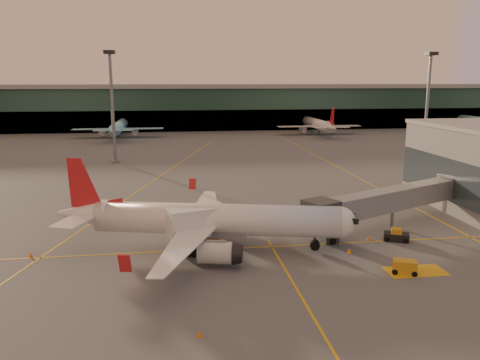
{
  "coord_description": "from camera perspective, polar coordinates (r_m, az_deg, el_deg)",
  "views": [
    {
      "loc": [
        -5.67,
        -45.54,
        18.89
      ],
      "look_at": [
        3.2,
        19.16,
        5.0
      ],
      "focal_mm": 35.0,
      "sensor_mm": 36.0,
      "label": 1
    }
  ],
  "objects": [
    {
      "name": "cone_wing_left",
      "position": [
        71.04,
        -6.68,
        -3.27
      ],
      "size": [
        0.45,
        0.45,
        0.57
      ],
      "color": "orange",
      "rests_on": "ground"
    },
    {
      "name": "distant_aircraft_row",
      "position": [
        165.45,
        -2.04,
        5.44
      ],
      "size": [
        350.0,
        34.0,
        13.0
      ],
      "color": "#8AD5E7",
      "rests_on": "ground"
    },
    {
      "name": "mast_west_near",
      "position": [
        112.53,
        -15.33,
        9.54
      ],
      "size": [
        2.4,
        2.4,
        25.6
      ],
      "color": "slate",
      "rests_on": "ground"
    },
    {
      "name": "jet_bridge",
      "position": [
        65.22,
        18.88,
        -2.18
      ],
      "size": [
        27.74,
        15.5,
        5.35
      ],
      "color": "slate",
      "rests_on": "ground"
    },
    {
      "name": "terminal",
      "position": [
        187.69,
        -6.13,
        8.84
      ],
      "size": [
        400.0,
        20.0,
        17.6
      ],
      "color": "#19382D",
      "rests_on": "ground"
    },
    {
      "name": "cone_tail",
      "position": [
        56.64,
        -24.17,
        -8.3
      ],
      "size": [
        0.41,
        0.41,
        0.53
      ],
      "color": "orange",
      "rests_on": "ground"
    },
    {
      "name": "main_airplane",
      "position": [
        53.37,
        -4.14,
        -4.94
      ],
      "size": [
        33.96,
        30.89,
        10.34
      ],
      "rotation": [
        0.0,
        0.0,
        -0.22
      ],
      "color": "white",
      "rests_on": "ground"
    },
    {
      "name": "cone_wing_right",
      "position": [
        37.15,
        -4.86,
        -18.12
      ],
      "size": [
        0.44,
        0.44,
        0.56
      ],
      "color": "orange",
      "rests_on": "ground"
    },
    {
      "name": "mast_east_near",
      "position": [
        123.54,
        21.92,
        9.29
      ],
      "size": [
        2.4,
        2.4,
        25.6
      ],
      "color": "slate",
      "rests_on": "ground"
    },
    {
      "name": "ground",
      "position": [
        49.63,
        -0.67,
        -10.37
      ],
      "size": [
        600.0,
        600.0,
        0.0
      ],
      "primitive_type": "plane",
      "color": "#4C4F54",
      "rests_on": "ground"
    },
    {
      "name": "cone_fwd",
      "position": [
        54.18,
        13.22,
        -8.39
      ],
      "size": [
        0.5,
        0.5,
        0.63
      ],
      "color": "orange",
      "rests_on": "ground"
    },
    {
      "name": "catering_truck",
      "position": [
        52.92,
        -5.22,
        -5.64
      ],
      "size": [
        7.11,
        4.68,
        5.09
      ],
      "rotation": [
        0.0,
        0.0,
        0.31
      ],
      "color": "#C33F1B",
      "rests_on": "ground"
    },
    {
      "name": "taxi_markings",
      "position": [
        92.0,
        -8.66,
        0.02
      ],
      "size": [
        100.12,
        173.0,
        0.01
      ],
      "color": "gold",
      "rests_on": "ground"
    },
    {
      "name": "pushback_tug",
      "position": [
        59.69,
        18.52,
        -6.47
      ],
      "size": [
        3.29,
        2.59,
        1.5
      ],
      "rotation": [
        0.0,
        0.0,
        -0.42
      ],
      "color": "black",
      "rests_on": "ground"
    },
    {
      "name": "gpu_cart",
      "position": [
        50.21,
        19.43,
        -9.98
      ],
      "size": [
        2.72,
        2.23,
        1.38
      ],
      "rotation": [
        0.0,
        0.0,
        -0.41
      ],
      "color": "#C38618",
      "rests_on": "ground"
    },
    {
      "name": "cone_nose",
      "position": [
        59.02,
        15.46,
        -6.83
      ],
      "size": [
        0.46,
        0.46,
        0.58
      ],
      "color": "orange",
      "rests_on": "ground"
    }
  ]
}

